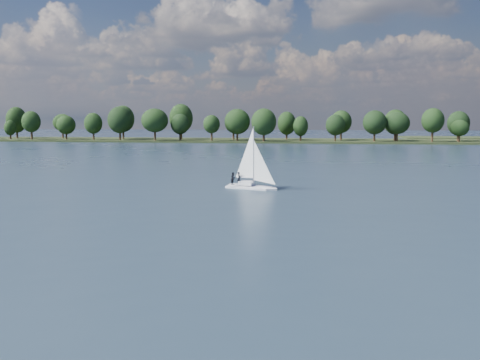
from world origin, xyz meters
name	(u,v)px	position (x,y,z in m)	size (l,w,h in m)	color
ground	(287,162)	(0.00, 100.00, 0.00)	(700.00, 700.00, 0.00)	#233342
far_shore	(301,142)	(0.00, 212.00, 0.00)	(660.00, 40.00, 1.50)	black
sailboat	(249,171)	(-2.71, 51.56, 2.61)	(7.36, 4.30, 9.36)	white
treeline	(306,123)	(1.93, 207.96, 8.03)	(562.85, 73.94, 18.18)	black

